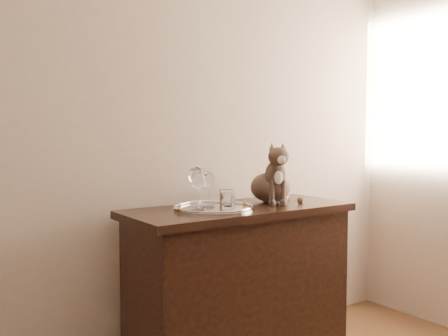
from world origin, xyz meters
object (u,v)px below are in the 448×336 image
at_px(wine_glass_a, 197,187).
at_px(wine_glass_d, 209,189).
at_px(tumbler_b, 227,201).
at_px(cat, 270,172).
at_px(sideboard, 239,287).
at_px(tray, 214,208).
at_px(tumbler_c, 227,197).
at_px(wine_glass_c, 198,191).

bearing_deg(wine_glass_a, wine_glass_d, -14.31).
distance_m(tumbler_b, cat, 0.42).
height_order(sideboard, tray, tray).
bearing_deg(tumbler_c, wine_glass_d, -176.55).
height_order(wine_glass_c, wine_glass_d, wine_glass_c).
bearing_deg(tray, sideboard, -0.52).
distance_m(sideboard, tumbler_b, 0.50).
relative_size(tray, wine_glass_c, 2.11).
bearing_deg(sideboard, wine_glass_a, 171.10).
bearing_deg(wine_glass_a, sideboard, -8.90).
bearing_deg(cat, wine_glass_c, -152.44).
distance_m(sideboard, wine_glass_c, 0.59).
relative_size(tray, wine_glass_d, 2.21).
distance_m(wine_glass_a, wine_glass_c, 0.07).
height_order(wine_glass_d, tumbler_c, wine_glass_d).
relative_size(wine_glass_c, tumbler_b, 2.30).
relative_size(tumbler_b, tumbler_c, 1.00).
xyz_separation_m(tray, wine_glass_a, (-0.08, 0.04, 0.11)).
bearing_deg(wine_glass_c, tray, 13.27).
distance_m(wine_glass_a, tumbler_c, 0.19).
xyz_separation_m(wine_glass_c, wine_glass_d, (0.09, 0.05, -0.00)).
bearing_deg(tumbler_c, wine_glass_c, -165.64).
xyz_separation_m(wine_glass_d, cat, (0.41, 0.02, 0.07)).
height_order(sideboard, wine_glass_c, wine_glass_c).
distance_m(wine_glass_d, tumbler_b, 0.13).
relative_size(sideboard, tumbler_c, 14.66).
relative_size(tumbler_c, cat, 0.25).
bearing_deg(wine_glass_d, cat, 2.44).
distance_m(sideboard, wine_glass_d, 0.55).
bearing_deg(wine_glass_c, wine_glass_a, 64.68).
xyz_separation_m(wine_glass_c, tumbler_b, (0.12, -0.07, -0.05)).
height_order(sideboard, wine_glass_a, wine_glass_a).
relative_size(wine_glass_d, cat, 0.55).
distance_m(tray, tumbler_c, 0.11).
xyz_separation_m(tray, tumbler_b, (0.02, -0.10, 0.05)).
height_order(wine_glass_d, cat, cat).
bearing_deg(wine_glass_c, tumbler_c, 14.36).
xyz_separation_m(sideboard, cat, (0.24, 0.04, 0.59)).
relative_size(tray, wine_glass_a, 1.89).
height_order(tray, cat, cat).
relative_size(sideboard, cat, 3.65).
xyz_separation_m(sideboard, tumbler_b, (-0.14, -0.10, 0.47)).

